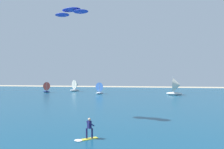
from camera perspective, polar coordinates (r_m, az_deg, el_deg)
ocean at (r=55.46m, az=7.33°, el=-5.59°), size 160.00×90.00×0.10m
kitesurfer at (r=18.69m, az=-6.19°, el=-13.97°), size 1.81×1.76×1.67m
kite at (r=27.72m, az=-10.11°, el=15.10°), size 4.79×2.96×0.69m
sailboat_heeled_over at (r=64.08m, az=-2.87°, el=-3.37°), size 2.86×3.20×3.60m
sailboat_far_right at (r=72.87m, az=-16.20°, el=-3.01°), size 3.18×2.85×3.54m
sailboat_leading at (r=61.89m, az=15.73°, el=-2.88°), size 4.40×3.85×4.96m
sailboat_center_horizon at (r=75.75m, az=-8.97°, el=-2.71°), size 3.57×3.72×4.15m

